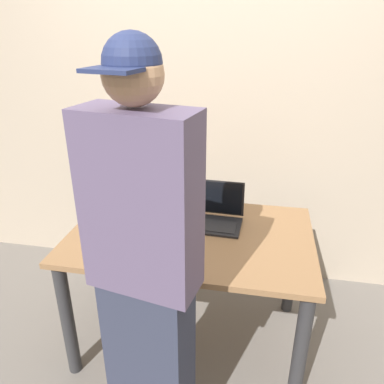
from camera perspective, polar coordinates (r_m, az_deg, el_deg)
The scene contains 8 objects.
ground_plane at distance 2.59m, azimuth -0.13°, elevation -21.00°, with size 8.00×8.00×0.00m, color slate.
desk at distance 2.18m, azimuth -0.15°, elevation -9.08°, with size 1.35×0.87×0.77m.
laptop at distance 2.20m, azimuth 3.46°, elevation -3.31°, with size 0.33×0.27×0.24m.
beer_bottle_dark at distance 2.32m, azimuth -11.54°, elevation -0.51°, with size 0.06×0.06×0.31m.
beer_bottle_green at distance 2.21m, azimuth -7.79°, elevation -1.48°, with size 0.06×0.06×0.32m.
beer_bottle_brown at distance 2.23m, azimuth -12.16°, elevation -1.67°, with size 0.08×0.08×0.31m.
person_figure at distance 1.51m, azimuth -7.09°, elevation -12.75°, with size 0.45×0.31×1.82m.
back_wall at distance 2.70m, azimuth 3.29°, elevation 12.69°, with size 6.00×0.10×2.60m, color tan.
Camera 1 is at (0.35, -1.79, 1.84)m, focal length 35.09 mm.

